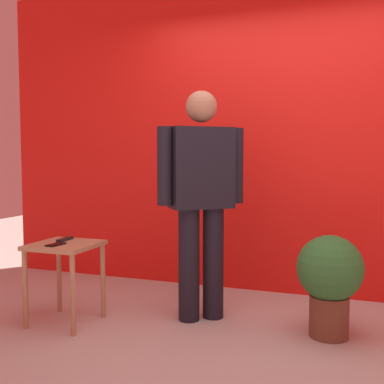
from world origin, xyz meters
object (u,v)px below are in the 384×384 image
at_px(tv_remote, 65,239).
at_px(potted_plant, 330,277).
at_px(cell_phone, 56,244).
at_px(standing_person, 201,193).
at_px(side_table, 65,258).

relative_size(tv_remote, potted_plant, 0.25).
height_order(cell_phone, potted_plant, potted_plant).
xyz_separation_m(tv_remote, potted_plant, (1.88, 0.28, -0.19)).
xyz_separation_m(cell_phone, potted_plant, (1.83, 0.46, -0.18)).
bearing_deg(cell_phone, potted_plant, 20.33).
relative_size(cell_phone, potted_plant, 0.21).
distance_m(cell_phone, potted_plant, 1.90).
bearing_deg(standing_person, tv_remote, -161.26).
distance_m(standing_person, side_table, 1.09).
height_order(standing_person, tv_remote, standing_person).
bearing_deg(side_table, cell_phone, -97.87).
distance_m(standing_person, cell_phone, 1.10).
height_order(standing_person, cell_phone, standing_person).
bearing_deg(tv_remote, potted_plant, 5.16).
bearing_deg(potted_plant, side_table, -168.56).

